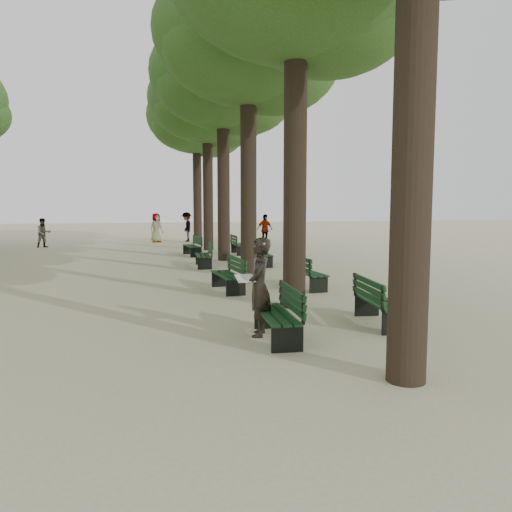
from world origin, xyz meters
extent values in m
plane|color=#BFBA90|center=(0.00, 0.00, 0.00)|extent=(120.00, 120.00, 0.00)
cylinder|color=#33261C|center=(1.50, -2.00, 3.75)|extent=(0.52, 0.52, 7.50)
cylinder|color=#33261C|center=(1.50, 3.00, 3.75)|extent=(0.52, 0.52, 7.50)
cylinder|color=#33261C|center=(1.50, 8.00, 3.75)|extent=(0.52, 0.52, 7.50)
ellipsoid|color=#264E1A|center=(1.50, 8.00, 7.70)|extent=(6.00, 6.00, 4.50)
cylinder|color=#33261C|center=(1.50, 13.00, 3.75)|extent=(0.52, 0.52, 7.50)
ellipsoid|color=#264E1A|center=(1.50, 13.00, 7.70)|extent=(6.00, 6.00, 4.50)
cylinder|color=#33261C|center=(1.50, 18.00, 3.75)|extent=(0.52, 0.52, 7.50)
ellipsoid|color=#264E1A|center=(1.50, 18.00, 7.70)|extent=(6.00, 6.00, 4.50)
cylinder|color=#33261C|center=(1.50, 23.00, 3.75)|extent=(0.52, 0.52, 7.50)
ellipsoid|color=#264E1A|center=(1.50, 23.00, 7.70)|extent=(6.00, 6.00, 4.50)
cube|color=black|center=(0.35, 0.38, 0.23)|extent=(0.61, 1.82, 0.45)
cube|color=black|center=(0.35, 0.38, 0.45)|extent=(0.63, 1.83, 0.04)
cube|color=black|center=(0.63, 0.37, 0.72)|extent=(0.13, 1.80, 0.40)
cube|color=black|center=(0.35, 5.43, 0.23)|extent=(0.69, 1.84, 0.45)
cube|color=black|center=(0.35, 5.43, 0.45)|extent=(0.71, 1.84, 0.04)
cube|color=black|center=(0.63, 5.46, 0.72)|extent=(0.21, 1.80, 0.40)
cube|color=black|center=(0.35, 10.89, 0.23)|extent=(0.62, 1.83, 0.45)
cube|color=black|center=(0.35, 10.89, 0.45)|extent=(0.64, 1.83, 0.04)
cube|color=black|center=(0.63, 10.88, 0.72)|extent=(0.14, 1.80, 0.40)
cube|color=black|center=(0.35, 15.22, 0.23)|extent=(0.74, 1.85, 0.45)
cube|color=black|center=(0.35, 15.22, 0.45)|extent=(0.76, 1.85, 0.04)
cube|color=black|center=(0.63, 15.25, 0.72)|extent=(0.26, 1.79, 0.40)
cube|color=black|center=(2.65, 0.96, 0.23)|extent=(0.71, 1.85, 0.45)
cube|color=black|center=(2.65, 0.96, 0.45)|extent=(0.73, 1.85, 0.04)
cube|color=black|center=(2.37, 0.99, 0.72)|extent=(0.24, 1.79, 0.40)
cube|color=black|center=(2.65, 5.40, 0.23)|extent=(0.66, 1.84, 0.45)
cube|color=black|center=(2.65, 5.40, 0.45)|extent=(0.68, 1.84, 0.04)
cube|color=black|center=(2.37, 5.38, 0.72)|extent=(0.18, 1.80, 0.40)
cube|color=black|center=(2.65, 10.81, 0.23)|extent=(0.60, 1.82, 0.45)
cube|color=black|center=(2.65, 10.81, 0.45)|extent=(0.62, 1.82, 0.04)
cube|color=black|center=(2.37, 10.82, 0.72)|extent=(0.12, 1.80, 0.40)
cube|color=black|center=(2.65, 15.43, 0.23)|extent=(0.54, 1.81, 0.45)
cube|color=black|center=(2.65, 15.43, 0.45)|extent=(0.56, 1.81, 0.04)
cube|color=black|center=(2.37, 15.43, 0.72)|extent=(0.06, 1.80, 0.40)
imported|color=black|center=(0.13, 0.70, 0.88)|extent=(0.54, 0.78, 1.77)
cube|color=white|center=(-0.12, 0.70, 1.05)|extent=(0.37, 0.29, 0.12)
imported|color=#262628|center=(5.30, 21.08, 0.90)|extent=(1.11, 0.68, 1.80)
imported|color=#262628|center=(-0.99, 24.15, 0.92)|extent=(0.95, 0.81, 1.83)
imported|color=#262628|center=(0.94, 24.33, 0.94)|extent=(0.41, 1.23, 1.89)
imported|color=#262628|center=(-7.17, 21.55, 0.81)|extent=(0.84, 0.66, 1.61)
camera|label=1|loc=(-1.89, -7.84, 2.34)|focal=35.00mm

